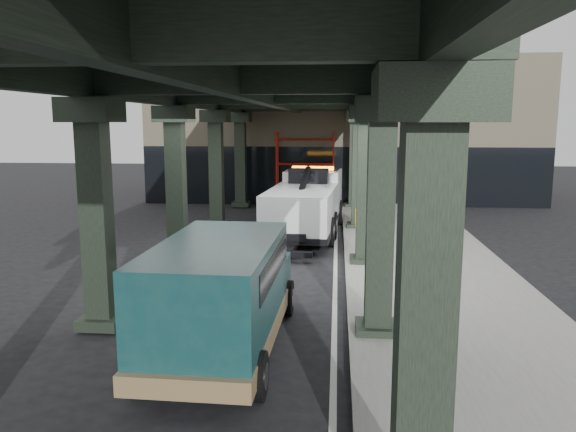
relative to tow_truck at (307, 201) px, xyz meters
The scene contains 8 objects.
ground 7.21m from the tow_truck, 94.24° to the right, with size 90.00×90.00×0.00m, color black.
sidewalk 6.57m from the tow_truck, 51.89° to the right, with size 5.00×40.00×0.15m, color gray.
lane_stripe 5.37m from the tow_truck, 76.94° to the right, with size 0.12×38.00×0.01m, color silver.
viaduct 6.59m from the tow_truck, 100.33° to the right, with size 7.40×32.00×6.40m.
building 13.28m from the tow_truck, 83.49° to the left, with size 22.00×10.00×8.00m, color #C6B793.
scaffolding 7.63m from the tow_truck, 93.96° to the left, with size 3.08×0.88×4.00m.
tow_truck is the anchor object (origin of this frame).
towed_van 12.18m from the tow_truck, 94.75° to the right, with size 2.42×5.74×2.30m.
Camera 1 is at (1.71, -15.42, 4.50)m, focal length 35.00 mm.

